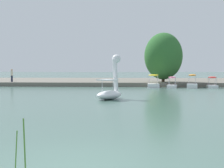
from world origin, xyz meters
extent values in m
plane|color=#47665B|center=(0.00, 0.00, 0.00)|extent=(698.15, 698.15, 0.00)
cube|color=#6B665B|center=(0.00, 41.56, 0.26)|extent=(112.53, 22.86, 0.52)
ellipsoid|color=white|center=(-0.19, 14.52, 0.31)|extent=(2.37, 2.73, 0.63)
cylinder|color=white|center=(0.23, 15.18, 1.72)|extent=(0.57, 0.64, 2.45)
sphere|color=white|center=(0.29, 15.28, 2.94)|extent=(0.88, 0.88, 0.64)
cone|color=yellow|center=(0.43, 15.50, 2.94)|extent=(0.53, 0.56, 0.35)
cube|color=white|center=(-0.29, 14.36, 1.41)|extent=(1.56, 1.60, 0.08)
cylinder|color=silver|center=(0.12, 14.10, 1.02)|extent=(0.04, 0.04, 0.78)
cylinder|color=silver|center=(-0.70, 14.62, 1.02)|extent=(0.04, 0.04, 0.78)
cube|color=white|center=(4.14, 28.95, 0.24)|extent=(1.48, 2.32, 0.48)
ellipsoid|color=yellow|center=(4.14, 28.95, 1.50)|extent=(1.32, 1.45, 0.20)
cylinder|color=#B7B7BF|center=(3.67, 29.53, 0.99)|extent=(0.04, 0.04, 1.02)
cylinder|color=#B7B7BF|center=(4.67, 29.48, 0.99)|extent=(0.04, 0.04, 1.02)
cylinder|color=#B7B7BF|center=(3.61, 28.43, 0.99)|extent=(0.04, 0.04, 1.02)
cylinder|color=#B7B7BF|center=(4.61, 28.38, 0.99)|extent=(0.04, 0.04, 1.02)
cube|color=white|center=(6.35, 28.68, 0.17)|extent=(1.51, 2.16, 0.34)
ellipsoid|color=pink|center=(6.35, 28.68, 1.24)|extent=(1.13, 1.29, 0.20)
cylinder|color=#B7B7BF|center=(6.10, 29.20, 0.79)|extent=(0.04, 0.04, 0.90)
cylinder|color=#B7B7BF|center=(6.81, 29.04, 0.79)|extent=(0.04, 0.04, 0.90)
cylinder|color=#B7B7BF|center=(5.90, 28.32, 0.79)|extent=(0.04, 0.04, 0.90)
cylinder|color=#B7B7BF|center=(6.61, 28.16, 0.79)|extent=(0.04, 0.04, 0.90)
cube|color=white|center=(8.69, 28.57, 0.24)|extent=(1.64, 2.50, 0.48)
ellipsoid|color=orange|center=(8.69, 28.57, 1.51)|extent=(1.17, 1.37, 0.20)
cylinder|color=#B7B7BF|center=(8.42, 29.12, 1.00)|extent=(0.04, 0.04, 1.03)
cylinder|color=#B7B7BF|center=(9.16, 28.96, 1.00)|extent=(0.04, 0.04, 1.03)
cylinder|color=#B7B7BF|center=(8.22, 28.18, 1.00)|extent=(0.04, 0.04, 1.03)
cylinder|color=#B7B7BF|center=(8.95, 28.02, 1.00)|extent=(0.04, 0.04, 1.03)
cube|color=white|center=(11.04, 28.64, 0.17)|extent=(1.32, 1.87, 0.34)
ellipsoid|color=red|center=(11.04, 28.64, 1.25)|extent=(1.10, 1.19, 0.20)
cylinder|color=#B7B7BF|center=(10.70, 29.12, 0.79)|extent=(0.04, 0.04, 0.91)
cylinder|color=#B7B7BF|center=(11.48, 29.03, 0.79)|extent=(0.04, 0.04, 0.91)
cylinder|color=#B7B7BF|center=(10.60, 28.26, 0.79)|extent=(0.04, 0.04, 0.91)
cylinder|color=#B7B7BF|center=(11.39, 28.17, 0.79)|extent=(0.04, 0.04, 0.91)
cylinder|color=#423323|center=(5.77, 32.92, 2.17)|extent=(0.41, 0.41, 3.29)
ellipsoid|color=#2D662D|center=(5.77, 32.92, 3.98)|extent=(6.86, 6.81, 6.25)
cube|color=#23283D|center=(-14.63, 31.86, 0.95)|extent=(0.21, 0.19, 0.85)
cube|color=beige|center=(-14.63, 31.86, 1.69)|extent=(0.23, 0.21, 0.65)
sphere|color=tan|center=(-14.63, 31.86, 2.14)|extent=(0.25, 0.25, 0.25)
cylinder|color=#568E38|center=(-0.78, -0.95, 0.50)|extent=(0.04, 0.13, 0.99)
cylinder|color=#568E38|center=(-0.50, -1.24, 0.64)|extent=(0.09, 0.11, 1.27)
camera|label=1|loc=(1.29, -5.99, 2.10)|focal=46.09mm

